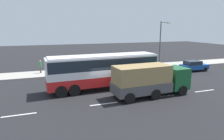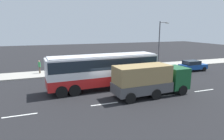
{
  "view_description": "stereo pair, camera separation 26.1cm",
  "coord_description": "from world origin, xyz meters",
  "px_view_note": "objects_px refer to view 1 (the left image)",
  "views": [
    {
      "loc": [
        -5.4,
        -18.11,
        6.24
      ],
      "look_at": [
        1.36,
        1.09,
        1.91
      ],
      "focal_mm": 31.85,
      "sensor_mm": 36.0,
      "label": 1
    },
    {
      "loc": [
        -5.64,
        -18.03,
        6.24
      ],
      "look_at": [
        1.36,
        1.09,
        1.91
      ],
      "focal_mm": 31.85,
      "sensor_mm": 36.0,
      "label": 2
    }
  ],
  "objects_px": {
    "coach_bus": "(104,68)",
    "street_lamp": "(161,42)",
    "car_blue_saloon": "(194,66)",
    "pedestrian_near_curb": "(40,66)",
    "cargo_truck": "(150,79)",
    "pedestrian_at_crossing": "(135,63)"
  },
  "relations": [
    {
      "from": "cargo_truck",
      "to": "pedestrian_near_curb",
      "type": "height_order",
      "value": "cargo_truck"
    },
    {
      "from": "car_blue_saloon",
      "to": "pedestrian_near_curb",
      "type": "bearing_deg",
      "value": 166.11
    },
    {
      "from": "car_blue_saloon",
      "to": "street_lamp",
      "type": "distance_m",
      "value": 5.97
    },
    {
      "from": "cargo_truck",
      "to": "street_lamp",
      "type": "distance_m",
      "value": 13.83
    },
    {
      "from": "street_lamp",
      "to": "coach_bus",
      "type": "bearing_deg",
      "value": -147.5
    },
    {
      "from": "coach_bus",
      "to": "street_lamp",
      "type": "relative_size",
      "value": 1.64
    },
    {
      "from": "cargo_truck",
      "to": "pedestrian_near_curb",
      "type": "distance_m",
      "value": 16.04
    },
    {
      "from": "cargo_truck",
      "to": "car_blue_saloon",
      "type": "bearing_deg",
      "value": 30.05
    },
    {
      "from": "pedestrian_at_crossing",
      "to": "coach_bus",
      "type": "bearing_deg",
      "value": 47.62
    },
    {
      "from": "cargo_truck",
      "to": "pedestrian_near_curb",
      "type": "xyz_separation_m",
      "value": [
        -9.59,
        12.86,
        -0.42
      ]
    },
    {
      "from": "coach_bus",
      "to": "car_blue_saloon",
      "type": "height_order",
      "value": "coach_bus"
    },
    {
      "from": "cargo_truck",
      "to": "pedestrian_near_curb",
      "type": "bearing_deg",
      "value": 124.22
    },
    {
      "from": "coach_bus",
      "to": "car_blue_saloon",
      "type": "distance_m",
      "value": 15.49
    },
    {
      "from": "car_blue_saloon",
      "to": "pedestrian_at_crossing",
      "type": "height_order",
      "value": "pedestrian_at_crossing"
    },
    {
      "from": "coach_bus",
      "to": "pedestrian_at_crossing",
      "type": "height_order",
      "value": "coach_bus"
    },
    {
      "from": "car_blue_saloon",
      "to": "street_lamp",
      "type": "relative_size",
      "value": 0.57
    },
    {
      "from": "car_blue_saloon",
      "to": "coach_bus",
      "type": "bearing_deg",
      "value": -165.14
    },
    {
      "from": "pedestrian_near_curb",
      "to": "pedestrian_at_crossing",
      "type": "bearing_deg",
      "value": 17.83
    },
    {
      "from": "pedestrian_at_crossing",
      "to": "street_lamp",
      "type": "bearing_deg",
      "value": -177.34
    },
    {
      "from": "street_lamp",
      "to": "pedestrian_at_crossing",
      "type": "bearing_deg",
      "value": -179.29
    },
    {
      "from": "pedestrian_near_curb",
      "to": "coach_bus",
      "type": "bearing_deg",
      "value": -29.57
    },
    {
      "from": "cargo_truck",
      "to": "pedestrian_at_crossing",
      "type": "xyz_separation_m",
      "value": [
        3.73,
        10.84,
        -0.51
      ]
    }
  ]
}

